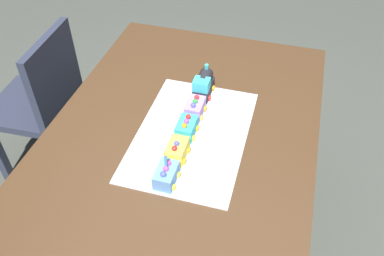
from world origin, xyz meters
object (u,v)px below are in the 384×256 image
(birthday_candle, at_px, (166,159))
(chair, at_px, (42,102))
(cake_car_hopper_lavender, at_px, (195,108))
(cake_car_tanker_sky_blue, at_px, (166,175))
(cake_car_gondola_turquoise, at_px, (186,128))
(cake_locomotive, at_px, (203,85))
(cake_car_flatbed_lemon, at_px, (177,150))
(dining_table, at_px, (184,147))

(birthday_candle, bearing_deg, chair, -121.21)
(chair, bearing_deg, cake_car_hopper_lavender, 76.30)
(cake_car_tanker_sky_blue, bearing_deg, chair, -121.46)
(cake_car_hopper_lavender, relative_size, cake_car_tanker_sky_blue, 1.00)
(cake_car_gondola_turquoise, distance_m, birthday_candle, 0.24)
(cake_locomotive, bearing_deg, cake_car_tanker_sky_blue, 0.00)
(birthday_candle, bearing_deg, cake_car_hopper_lavender, 180.00)
(cake_car_tanker_sky_blue, bearing_deg, cake_car_flatbed_lemon, 180.00)
(cake_locomotive, distance_m, cake_car_flatbed_lemon, 0.37)
(dining_table, distance_m, cake_car_tanker_sky_blue, 0.30)
(dining_table, height_order, chair, chair)
(cake_car_hopper_lavender, bearing_deg, cake_car_flatbed_lemon, 0.00)
(cake_locomotive, xyz_separation_m, cake_car_gondola_turquoise, (0.25, 0.00, -0.02))
(dining_table, height_order, cake_car_flatbed_lemon, cake_car_flatbed_lemon)
(dining_table, distance_m, birthday_candle, 0.34)
(cake_car_tanker_sky_blue, bearing_deg, cake_locomotive, -180.00)
(cake_car_hopper_lavender, bearing_deg, cake_car_gondola_turquoise, 0.00)
(cake_car_flatbed_lemon, height_order, birthday_candle, birthday_candle)
(birthday_candle, bearing_deg, cake_car_gondola_turquoise, 180.00)
(chair, distance_m, birthday_candle, 1.07)
(chair, relative_size, cake_car_flatbed_lemon, 8.60)
(cake_car_flatbed_lemon, bearing_deg, birthday_candle, -0.00)
(chair, distance_m, cake_car_hopper_lavender, 0.92)
(dining_table, xyz_separation_m, cake_car_hopper_lavender, (-0.08, 0.02, 0.14))
(cake_car_gondola_turquoise, height_order, cake_car_tanker_sky_blue, same)
(chair, xyz_separation_m, cake_car_hopper_lavender, (0.17, 0.85, 0.30))
(cake_locomotive, bearing_deg, cake_car_flatbed_lemon, 0.00)
(cake_locomotive, distance_m, cake_car_gondola_turquoise, 0.25)
(cake_car_hopper_lavender, xyz_separation_m, cake_car_flatbed_lemon, (0.24, 0.00, -0.00))
(cake_car_hopper_lavender, height_order, cake_car_flatbed_lemon, same)
(cake_car_gondola_turquoise, bearing_deg, dining_table, -146.53)
(cake_car_hopper_lavender, xyz_separation_m, cake_car_gondola_turquoise, (0.12, 0.00, 0.00))
(dining_table, relative_size, cake_car_gondola_turquoise, 14.00)
(cake_locomotive, xyz_separation_m, birthday_candle, (0.48, 0.00, 0.05))
(dining_table, height_order, birthday_candle, birthday_candle)
(birthday_candle, bearing_deg, cake_locomotive, -180.00)
(cake_locomotive, bearing_deg, cake_car_hopper_lavender, 0.00)
(dining_table, height_order, cake_car_hopper_lavender, cake_car_hopper_lavender)
(dining_table, relative_size, chair, 1.63)
(dining_table, bearing_deg, birthday_candle, 4.78)
(cake_locomotive, relative_size, cake_car_flatbed_lemon, 1.40)
(cake_car_hopper_lavender, relative_size, birthday_candle, 1.63)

